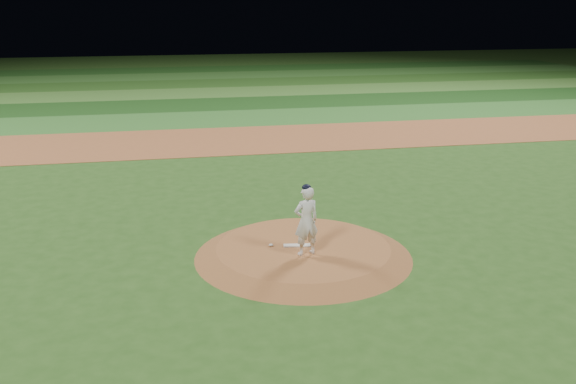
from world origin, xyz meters
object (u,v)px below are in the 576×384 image
(pitching_rubber, at_px, (297,245))
(pitcher_on_mound, at_px, (306,220))
(pitchers_mound, at_px, (303,251))
(rosin_bag, at_px, (271,245))

(pitching_rubber, relative_size, pitcher_on_mound, 0.38)
(pitching_rubber, distance_m, pitcher_on_mound, 1.04)
(pitchers_mound, distance_m, pitching_rubber, 0.22)
(pitching_rubber, xyz_separation_m, pitcher_on_mound, (0.11, -0.58, 0.86))
(pitchers_mound, xyz_separation_m, pitcher_on_mound, (-0.04, -0.50, 1.01))
(pitchers_mound, bearing_deg, pitching_rubber, 151.35)
(rosin_bag, bearing_deg, pitchers_mound, -13.75)
(pitchers_mound, relative_size, pitcher_on_mound, 3.07)
(rosin_bag, bearing_deg, pitching_rubber, -10.03)
(pitching_rubber, distance_m, rosin_bag, 0.66)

